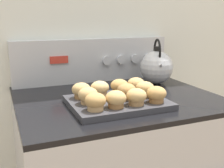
# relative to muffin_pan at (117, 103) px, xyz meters

# --- Properties ---
(wall_back) EXTENTS (8.00, 0.05, 2.40)m
(wall_back) POSITION_rel_muffin_pan_xyz_m (0.05, 0.46, 0.28)
(wall_back) COLOR silver
(wall_back) RESTS_ON ground_plane
(control_panel) EXTENTS (0.78, 0.07, 0.21)m
(control_panel) POSITION_rel_muffin_pan_xyz_m (0.05, 0.41, 0.09)
(control_panel) COLOR #B7BABF
(control_panel) RESTS_ON stove_range
(muffin_pan) EXTENTS (0.35, 0.27, 0.02)m
(muffin_pan) POSITION_rel_muffin_pan_xyz_m (0.00, 0.00, 0.00)
(muffin_pan) COLOR #38383D
(muffin_pan) RESTS_ON stove_range
(muffin_r0_c0) EXTENTS (0.07, 0.07, 0.06)m
(muffin_r0_c0) POSITION_rel_muffin_pan_xyz_m (-0.11, -0.08, 0.04)
(muffin_r0_c0) COLOR tan
(muffin_r0_c0) RESTS_ON muffin_pan
(muffin_r0_c1) EXTENTS (0.07, 0.07, 0.06)m
(muffin_r0_c1) POSITION_rel_muffin_pan_xyz_m (-0.04, -0.08, 0.04)
(muffin_r0_c1) COLOR olive
(muffin_r0_c1) RESTS_ON muffin_pan
(muffin_r0_c2) EXTENTS (0.07, 0.07, 0.06)m
(muffin_r0_c2) POSITION_rel_muffin_pan_xyz_m (0.04, -0.08, 0.04)
(muffin_r0_c2) COLOR #A37A4C
(muffin_r0_c2) RESTS_ON muffin_pan
(muffin_r0_c3) EXTENTS (0.07, 0.07, 0.06)m
(muffin_r0_c3) POSITION_rel_muffin_pan_xyz_m (0.12, -0.08, 0.04)
(muffin_r0_c3) COLOR olive
(muffin_r0_c3) RESTS_ON muffin_pan
(muffin_r1_c0) EXTENTS (0.07, 0.07, 0.06)m
(muffin_r1_c0) POSITION_rel_muffin_pan_xyz_m (-0.11, -0.00, 0.04)
(muffin_r1_c0) COLOR #A37A4C
(muffin_r1_c0) RESTS_ON muffin_pan
(muffin_r1_c2) EXTENTS (0.07, 0.07, 0.06)m
(muffin_r1_c2) POSITION_rel_muffin_pan_xyz_m (0.04, -0.00, 0.04)
(muffin_r1_c2) COLOR #A37A4C
(muffin_r1_c2) RESTS_ON muffin_pan
(muffin_r1_c3) EXTENTS (0.07, 0.07, 0.06)m
(muffin_r1_c3) POSITION_rel_muffin_pan_xyz_m (0.11, 0.00, 0.04)
(muffin_r1_c3) COLOR #A37A4C
(muffin_r1_c3) RESTS_ON muffin_pan
(muffin_r2_c0) EXTENTS (0.07, 0.07, 0.06)m
(muffin_r2_c0) POSITION_rel_muffin_pan_xyz_m (-0.11, 0.07, 0.04)
(muffin_r2_c0) COLOR olive
(muffin_r2_c0) RESTS_ON muffin_pan
(muffin_r2_c1) EXTENTS (0.07, 0.07, 0.06)m
(muffin_r2_c1) POSITION_rel_muffin_pan_xyz_m (-0.04, 0.07, 0.04)
(muffin_r2_c1) COLOR tan
(muffin_r2_c1) RESTS_ON muffin_pan
(muffin_r2_c2) EXTENTS (0.07, 0.07, 0.06)m
(muffin_r2_c2) POSITION_rel_muffin_pan_xyz_m (0.04, 0.07, 0.04)
(muffin_r2_c2) COLOR olive
(muffin_r2_c2) RESTS_ON muffin_pan
(muffin_r2_c3) EXTENTS (0.07, 0.07, 0.06)m
(muffin_r2_c3) POSITION_rel_muffin_pan_xyz_m (0.11, 0.08, 0.04)
(muffin_r2_c3) COLOR olive
(muffin_r2_c3) RESTS_ON muffin_pan
(tea_kettle) EXTENTS (0.16, 0.19, 0.22)m
(tea_kettle) POSITION_rel_muffin_pan_xyz_m (0.31, 0.24, 0.07)
(tea_kettle) COLOR silver
(tea_kettle) RESTS_ON stove_range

